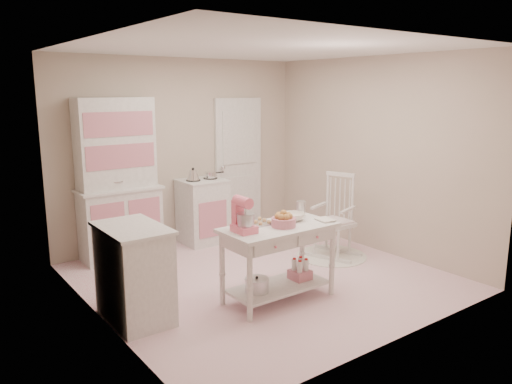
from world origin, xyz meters
TOP-DOWN VIEW (x-y plane):
  - room_shell at (0.00, 0.00)m, footprint 3.84×3.84m
  - door at (0.95, 1.87)m, footprint 0.82×0.05m
  - hutch at (-1.05, 1.66)m, footprint 1.06×0.50m
  - stove at (0.15, 1.61)m, footprint 0.62×0.57m
  - base_cabinet at (-1.63, -0.14)m, footprint 0.54×0.84m
  - lace_rug at (1.20, 0.05)m, footprint 0.92×0.92m
  - rocking_chair at (1.20, 0.05)m, footprint 0.69×0.84m
  - work_table at (-0.24, -0.60)m, footprint 1.20×0.60m
  - stand_mixer at (-0.66, -0.58)m, footprint 0.20×0.28m
  - cookie_tray at (-0.39, -0.42)m, footprint 0.34×0.24m
  - bread_basket at (-0.22, -0.65)m, footprint 0.25×0.25m
  - mixing_bowl at (0.02, -0.52)m, footprint 0.25×0.25m
  - metal_pitcher at (0.20, -0.44)m, footprint 0.10×0.10m
  - recipe_book at (0.21, -0.72)m, footprint 0.18×0.22m

SIDE VIEW (x-z plane):
  - lace_rug at x=1.20m, z-range 0.00..0.01m
  - work_table at x=-0.24m, z-range 0.00..0.80m
  - stove at x=0.15m, z-range 0.00..0.92m
  - base_cabinet at x=-1.63m, z-range 0.00..0.92m
  - rocking_chair at x=1.20m, z-range 0.00..1.10m
  - cookie_tray at x=-0.39m, z-range 0.80..0.82m
  - recipe_book at x=0.21m, z-range 0.80..0.82m
  - mixing_bowl at x=0.02m, z-range 0.80..0.88m
  - bread_basket at x=-0.22m, z-range 0.80..0.89m
  - metal_pitcher at x=0.20m, z-range 0.80..0.97m
  - stand_mixer at x=-0.66m, z-range 0.80..1.14m
  - door at x=0.95m, z-range 0.00..2.04m
  - hutch at x=-1.05m, z-range 0.00..2.08m
  - room_shell at x=0.00m, z-range 0.34..2.96m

